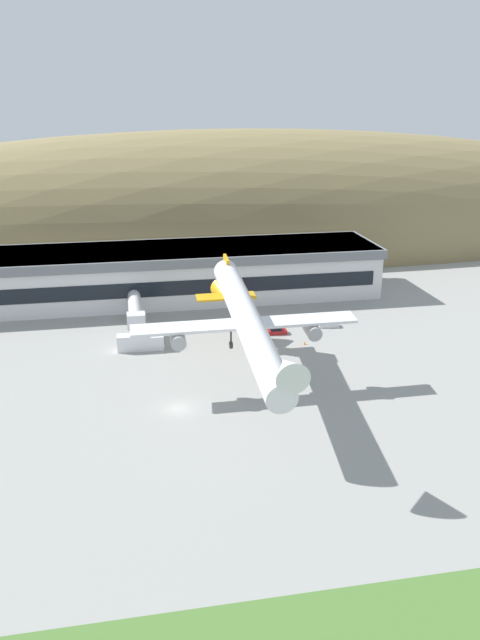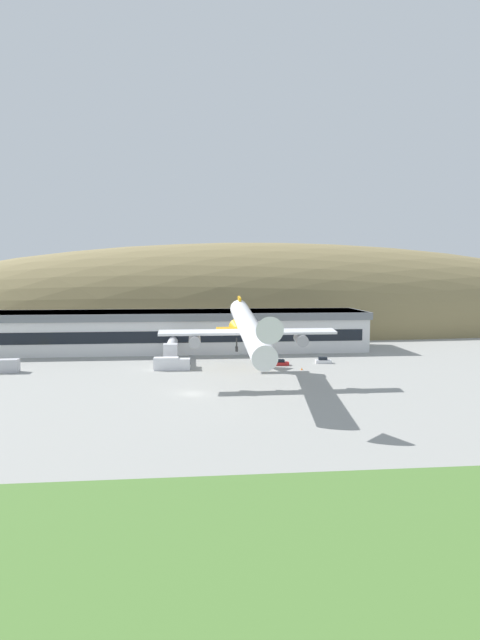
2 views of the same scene
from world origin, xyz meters
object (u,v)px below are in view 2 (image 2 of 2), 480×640
object	(u,v)px
cargo_airplane	(249,329)
service_car_0	(323,361)
terminal_building	(173,328)
jetway_0	(172,346)
fuel_truck	(5,366)
service_car_2	(280,363)
box_truck	(172,364)
traffic_cone_0	(302,369)

from	to	relation	value
cargo_airplane	service_car_0	size ratio (longest dim) A/B	12.80
terminal_building	jetway_0	bearing A→B (deg)	-89.26
jetway_0	fuel_truck	size ratio (longest dim) A/B	2.70
jetway_0	cargo_airplane	distance (m)	35.47
service_car_2	box_truck	world-z (taller)	box_truck
terminal_building	service_car_0	world-z (taller)	terminal_building
service_car_2	fuel_truck	bearing A→B (deg)	-177.37
jetway_0	service_car_2	bearing A→B (deg)	-15.63
service_car_2	traffic_cone_0	world-z (taller)	service_car_2
jetway_0	traffic_cone_0	bearing A→B (deg)	-24.25
cargo_airplane	fuel_truck	distance (m)	57.48
fuel_truck	traffic_cone_0	distance (m)	67.17
service_car_2	traffic_cone_0	size ratio (longest dim) A/B	6.89
box_truck	cargo_airplane	bearing A→B (deg)	-52.12
terminal_building	service_car_0	size ratio (longest dim) A/B	27.75
service_car_2	box_truck	bearing A→B (deg)	-172.91
terminal_building	box_truck	world-z (taller)	terminal_building
service_car_0	box_truck	world-z (taller)	box_truck
traffic_cone_0	cargo_airplane	bearing A→B (deg)	-130.01
cargo_airplane	box_truck	xyz separation A→B (m)	(-15.62, 20.08, -10.14)
service_car_2	traffic_cone_0	xyz separation A→B (m)	(3.88, -6.27, -0.31)
traffic_cone_0	service_car_2	bearing A→B (deg)	121.78
fuel_truck	box_truck	xyz separation A→B (m)	(37.15, -0.34, -0.01)
fuel_truck	box_truck	size ratio (longest dim) A/B	0.75
service_car_2	fuel_truck	xyz separation A→B (m)	(-63.20, -2.90, 0.83)
fuel_truck	traffic_cone_0	bearing A→B (deg)	-2.87
jetway_0	cargo_airplane	world-z (taller)	cargo_airplane
jetway_0	service_car_0	size ratio (longest dim) A/B	4.27
traffic_cone_0	service_car_0	bearing A→B (deg)	48.42
box_truck	traffic_cone_0	bearing A→B (deg)	-5.77
jetway_0	fuel_truck	bearing A→B (deg)	-164.32
cargo_airplane	service_car_2	xyz separation A→B (m)	(10.43, 23.32, -10.96)
terminal_building	service_car_2	size ratio (longest dim) A/B	27.91
service_car_2	fuel_truck	world-z (taller)	fuel_truck
jetway_0	service_car_2	size ratio (longest dim) A/B	4.29
terminal_building	cargo_airplane	bearing A→B (deg)	-72.01
service_car_0	box_truck	distance (m)	37.50
fuel_truck	terminal_building	bearing A→B (deg)	39.21
cargo_airplane	service_car_0	world-z (taller)	cargo_airplane
service_car_0	traffic_cone_0	size ratio (longest dim) A/B	6.93
service_car_0	box_truck	xyz separation A→B (m)	(-37.14, -5.10, 0.79)
service_car_0	box_truck	size ratio (longest dim) A/B	0.47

